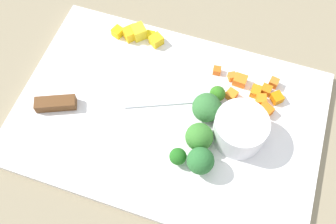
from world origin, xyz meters
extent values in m
plane|color=gray|center=(0.00, 0.00, 0.00)|extent=(4.00, 4.00, 0.00)
cube|color=white|center=(0.00, 0.00, 0.01)|extent=(0.46, 0.31, 0.01)
cylinder|color=white|center=(-0.11, 0.00, 0.04)|extent=(0.08, 0.08, 0.05)
cube|color=silver|center=(0.01, -0.03, 0.01)|extent=(0.14, 0.08, 0.00)
cube|color=brown|center=(0.17, 0.04, 0.02)|extent=(0.06, 0.04, 0.02)
cube|color=orange|center=(-0.10, -0.05, 0.02)|extent=(0.01, 0.01, 0.01)
cube|color=orange|center=(-0.15, -0.08, 0.02)|extent=(0.02, 0.02, 0.01)
cube|color=orange|center=(-0.08, -0.06, 0.02)|extent=(0.02, 0.02, 0.01)
cube|color=orange|center=(-0.13, -0.07, 0.02)|extent=(0.02, 0.02, 0.01)
cube|color=orange|center=(-0.08, -0.09, 0.02)|extent=(0.02, 0.02, 0.01)
cube|color=orange|center=(-0.12, -0.05, 0.02)|extent=(0.01, 0.01, 0.01)
cube|color=orange|center=(-0.14, -0.05, 0.02)|extent=(0.02, 0.02, 0.01)
cube|color=orange|center=(-0.14, -0.10, 0.02)|extent=(0.02, 0.02, 0.01)
cube|color=orange|center=(-0.09, -0.09, 0.02)|extent=(0.02, 0.02, 0.01)
cube|color=orange|center=(-0.13, -0.09, 0.02)|extent=(0.02, 0.02, 0.01)
cube|color=orange|center=(-0.12, -0.08, 0.02)|extent=(0.02, 0.02, 0.01)
cube|color=orange|center=(-0.05, -0.10, 0.02)|extent=(0.01, 0.01, 0.01)
cube|color=yellow|center=(0.06, -0.12, 0.02)|extent=(0.03, 0.03, 0.02)
cube|color=yellow|center=(0.13, -0.12, 0.02)|extent=(0.02, 0.02, 0.01)
cube|color=yellow|center=(0.08, -0.13, 0.02)|extent=(0.01, 0.01, 0.01)
cube|color=yellow|center=(0.11, -0.12, 0.02)|extent=(0.03, 0.03, 0.02)
cube|color=yellow|center=(0.09, -0.13, 0.02)|extent=(0.03, 0.03, 0.02)
cylinder|color=#8ABA6C|center=(-0.06, -0.05, 0.02)|extent=(0.01, 0.01, 0.01)
sphere|color=#31721D|center=(-0.06, -0.05, 0.03)|extent=(0.02, 0.02, 0.02)
cylinder|color=#83B257|center=(-0.07, 0.06, 0.02)|extent=(0.01, 0.01, 0.01)
sphere|color=#2A6830|center=(-0.07, 0.06, 0.04)|extent=(0.04, 0.04, 0.04)
cylinder|color=#86B554|center=(-0.06, 0.03, 0.02)|extent=(0.01, 0.01, 0.01)
sphere|color=#397B2D|center=(-0.06, 0.03, 0.03)|extent=(0.04, 0.04, 0.04)
cylinder|color=#94AE66|center=(-0.05, -0.02, 0.02)|extent=(0.02, 0.02, 0.01)
sphere|color=#357035|center=(-0.05, -0.02, 0.03)|extent=(0.04, 0.04, 0.04)
cylinder|color=#87C25C|center=(-0.04, 0.06, 0.02)|extent=(0.01, 0.01, 0.01)
sphere|color=#21641C|center=(-0.04, 0.06, 0.03)|extent=(0.02, 0.02, 0.02)
camera|label=1|loc=(-0.08, 0.25, 0.53)|focal=41.03mm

